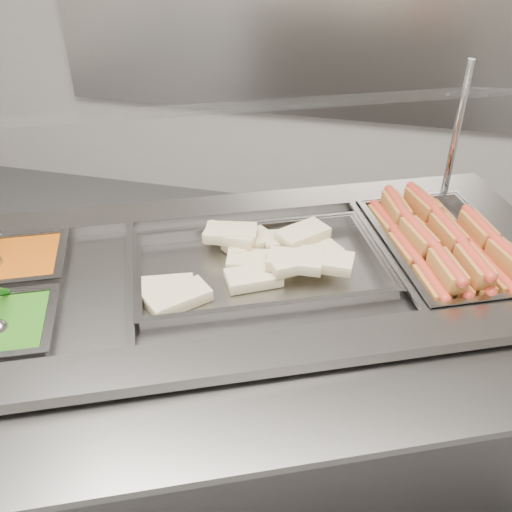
% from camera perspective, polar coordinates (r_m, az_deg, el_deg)
% --- Properties ---
extents(back_panel, '(3.00, 0.04, 1.20)m').
position_cam_1_polar(back_panel, '(3.31, 5.79, 23.61)').
color(back_panel, '#A29C98').
rests_on(back_panel, ground).
extents(steam_counter, '(2.03, 1.51, 0.89)m').
position_cam_1_polar(steam_counter, '(1.88, -1.52, -12.06)').
color(steam_counter, slate).
rests_on(steam_counter, ground).
extents(tray_rail, '(1.72, 1.03, 0.05)m').
position_cam_1_polar(tray_rail, '(1.25, 2.09, -15.90)').
color(tray_rail, gray).
rests_on(tray_rail, steam_counter).
extents(sneeze_guard, '(1.61, 0.93, 0.44)m').
position_cam_1_polar(sneeze_guard, '(1.61, -3.24, 14.17)').
color(sneeze_guard, silver).
rests_on(sneeze_guard, steam_counter).
extents(pan_hotdogs, '(0.53, 0.63, 0.10)m').
position_cam_1_polar(pan_hotdogs, '(1.79, 18.19, 0.19)').
color(pan_hotdogs, gray).
rests_on(pan_hotdogs, steam_counter).
extents(pan_wraps, '(0.78, 0.64, 0.07)m').
position_cam_1_polar(pan_wraps, '(1.61, 0.35, -1.39)').
color(pan_wraps, gray).
rests_on(pan_wraps, steam_counter).
extents(pan_beans, '(0.37, 0.34, 0.10)m').
position_cam_1_polar(pan_beans, '(1.77, -23.34, -1.37)').
color(pan_beans, gray).
rests_on(pan_beans, steam_counter).
extents(hotdogs_in_buns, '(0.48, 0.55, 0.12)m').
position_cam_1_polar(hotdogs_in_buns, '(1.75, 18.41, 1.21)').
color(hotdogs_in_buns, '#9B5A20').
rests_on(hotdogs_in_buns, pan_hotdogs).
extents(tortilla_wraps, '(0.56, 0.50, 0.07)m').
position_cam_1_polar(tortilla_wraps, '(1.59, -0.02, -0.34)').
color(tortilla_wraps, beige).
rests_on(tortilla_wraps, pan_wraps).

